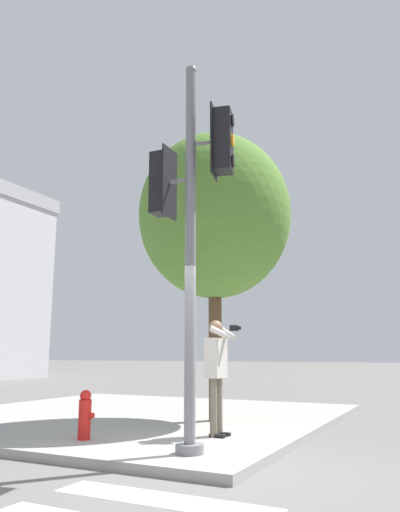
{
  "coord_description": "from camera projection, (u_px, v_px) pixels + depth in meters",
  "views": [
    {
      "loc": [
        -5.56,
        -2.64,
        1.35
      ],
      "look_at": [
        1.23,
        0.74,
        2.84
      ],
      "focal_mm": 35.0,
      "sensor_mm": 36.0,
      "label": 1
    }
  ],
  "objects": [
    {
      "name": "sidewalk_corner",
      "position": [
        130.0,
        417.0,
        10.39
      ],
      "size": [
        8.0,
        8.0,
        0.12
      ],
      "color": "#9E9B96",
      "rests_on": "ground_plane"
    },
    {
      "name": "street_tree",
      "position": [
        214.0,
        216.0,
        10.1
      ],
      "size": [
        3.05,
        3.05,
        5.66
      ],
      "color": "brown",
      "rests_on": "sidewalk_corner"
    },
    {
      "name": "ground_plane",
      "position": [
        210.0,
        472.0,
        5.78
      ],
      "size": [
        160.0,
        160.0,
        0.0
      ],
      "primitive_type": "plane",
      "color": "slate"
    },
    {
      "name": "person_photographer",
      "position": [
        217.0,
        365.0,
        7.74
      ],
      "size": [
        0.5,
        0.53,
        1.75
      ],
      "color": "black",
      "rests_on": "sidewalk_corner"
    },
    {
      "name": "fire_hydrant",
      "position": [
        85.0,
        415.0,
        7.31
      ],
      "size": [
        0.19,
        0.25,
        0.7
      ],
      "color": "red",
      "rests_on": "sidewalk_corner"
    },
    {
      "name": "traffic_signal_pole",
      "position": [
        191.0,
        207.0,
        6.86
      ],
      "size": [
        0.51,
        1.23,
        5.34
      ],
      "color": "slate",
      "rests_on": "sidewalk_corner"
    }
  ]
}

